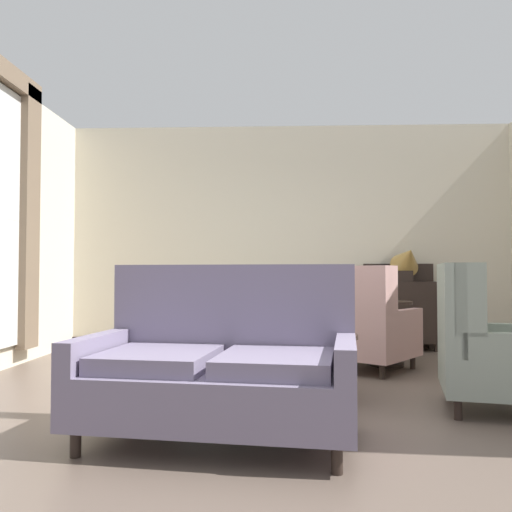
# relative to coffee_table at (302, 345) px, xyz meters

# --- Properties ---
(ground) EXTENTS (8.86, 8.86, 0.00)m
(ground) POSITION_rel_coffee_table_xyz_m (-0.03, -0.21, -0.41)
(ground) COLOR brown
(wall_back) EXTENTS (6.15, 0.08, 3.00)m
(wall_back) POSITION_rel_coffee_table_xyz_m (-0.03, 2.95, 1.08)
(wall_back) COLOR beige
(wall_back) RESTS_ON ground
(baseboard_back) EXTENTS (5.99, 0.03, 0.12)m
(baseboard_back) POSITION_rel_coffee_table_xyz_m (-0.03, 2.90, -0.35)
(baseboard_back) COLOR black
(baseboard_back) RESTS_ON ground
(coffee_table) EXTENTS (0.88, 0.88, 0.50)m
(coffee_table) POSITION_rel_coffee_table_xyz_m (0.00, 0.00, 0.00)
(coffee_table) COLOR black
(coffee_table) RESTS_ON ground
(porcelain_vase) EXTENTS (0.14, 0.14, 0.29)m
(porcelain_vase) POSITION_rel_coffee_table_xyz_m (-0.02, -0.04, 0.22)
(porcelain_vase) COLOR #4C7A66
(porcelain_vase) RESTS_ON coffee_table
(settee) EXTENTS (1.69, 1.10, 1.04)m
(settee) POSITION_rel_coffee_table_xyz_m (-0.53, -1.08, -0.00)
(settee) COLOR slate
(settee) RESTS_ON ground
(armchair_near_window) EXTENTS (1.07, 1.05, 0.96)m
(armchair_near_window) POSITION_rel_coffee_table_xyz_m (-1.14, 0.79, 0.01)
(armchair_near_window) COLOR gray
(armchair_near_window) RESTS_ON ground
(armchair_beside_settee) EXTENTS (1.02, 0.97, 1.06)m
(armchair_beside_settee) POSITION_rel_coffee_table_xyz_m (1.34, -0.35, 0.02)
(armchair_beside_settee) COLOR gray
(armchair_beside_settee) RESTS_ON ground
(armchair_far_left) EXTENTS (0.97, 0.97, 0.98)m
(armchair_far_left) POSITION_rel_coffee_table_xyz_m (-0.34, 1.35, 0.01)
(armchair_far_left) COLOR gray
(armchair_far_left) RESTS_ON ground
(armchair_near_sideboard) EXTENTS (1.17, 1.18, 1.06)m
(armchair_near_sideboard) POSITION_rel_coffee_table_xyz_m (0.67, 1.16, 0.03)
(armchair_near_sideboard) COLOR tan
(armchair_near_sideboard) RESTS_ON ground
(side_table) EXTENTS (0.55, 0.55, 0.69)m
(side_table) POSITION_rel_coffee_table_xyz_m (0.97, 1.48, 0.00)
(side_table) COLOR black
(side_table) RESTS_ON ground
(sideboard) EXTENTS (0.91, 0.37, 1.11)m
(sideboard) POSITION_rel_coffee_table_xyz_m (1.41, 2.66, 0.09)
(sideboard) COLOR black
(sideboard) RESTS_ON ground
(gramophone) EXTENTS (0.40, 0.51, 0.55)m
(gramophone) POSITION_rel_coffee_table_xyz_m (1.46, 2.57, 0.73)
(gramophone) COLOR black
(gramophone) RESTS_ON sideboard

